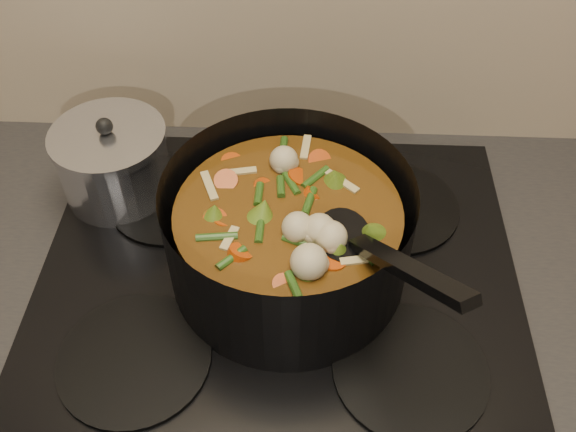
{
  "coord_description": "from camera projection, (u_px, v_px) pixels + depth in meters",
  "views": [
    {
      "loc": [
        0.04,
        1.42,
        1.59
      ],
      "look_at": [
        0.01,
        1.94,
        1.03
      ],
      "focal_mm": 40.0,
      "sensor_mm": 36.0,
      "label": 1
    }
  ],
  "objects": [
    {
      "name": "saucepan",
      "position": [
        114.0,
        162.0,
        0.9
      ],
      "size": [
        0.16,
        0.16,
        0.13
      ],
      "rotation": [
        0.0,
        0.0,
        -0.36
      ],
      "color": "silver",
      "rests_on": "stovetop"
    },
    {
      "name": "stockpot",
      "position": [
        288.0,
        235.0,
        0.79
      ],
      "size": [
        0.38,
        0.39,
        0.22
      ],
      "rotation": [
        0.0,
        0.0,
        0.32
      ],
      "color": "black",
      "rests_on": "stovetop"
    },
    {
      "name": "stovetop",
      "position": [
        278.0,
        280.0,
        0.84
      ],
      "size": [
        0.62,
        0.54,
        0.03
      ],
      "color": "black",
      "rests_on": "counter"
    }
  ]
}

